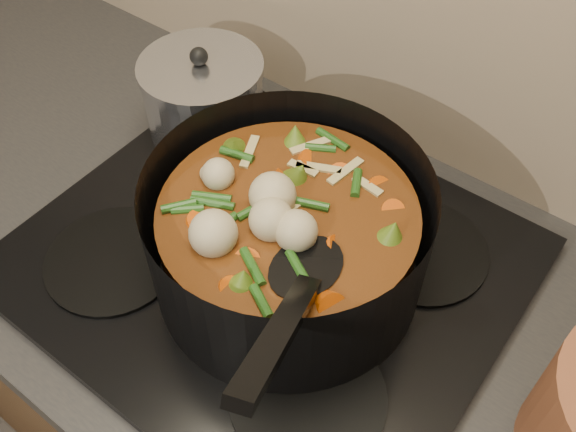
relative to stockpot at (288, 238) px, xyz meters
The scene contains 4 objects.
counter 0.55m from the stockpot, 168.07° to the left, with size 2.64×0.64×0.91m.
stovetop 0.10m from the stockpot, 168.07° to the left, with size 0.62×0.54×0.03m.
stockpot is the anchor object (origin of this frame).
saucepan 0.31m from the stockpot, 151.20° to the left, with size 0.19×0.19×0.15m.
Camera 1 is at (0.33, 1.54, 1.62)m, focal length 40.00 mm.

